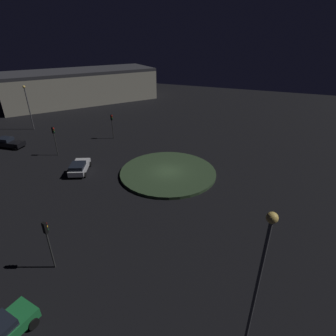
# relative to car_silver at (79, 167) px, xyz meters

# --- Properties ---
(ground_plane) EXTENTS (119.35, 119.35, 0.00)m
(ground_plane) POSITION_rel_car_silver_xyz_m (-3.80, 10.56, -0.77)
(ground_plane) COLOR black
(roundabout_island) EXTENTS (12.02, 12.02, 0.35)m
(roundabout_island) POSITION_rel_car_silver_xyz_m (-3.80, 10.56, -0.59)
(roundabout_island) COLOR #2D4228
(roundabout_island) RESTS_ON ground_plane
(car_silver) EXTENTS (4.60, 3.43, 1.46)m
(car_silver) POSITION_rel_car_silver_xyz_m (0.00, 0.00, 0.00)
(car_silver) COLOR silver
(car_silver) RESTS_ON ground_plane
(car_black) EXTENTS (2.43, 4.35, 1.48)m
(car_black) POSITION_rel_car_silver_xyz_m (-2.96, -15.38, -0.01)
(car_black) COLOR black
(car_black) RESTS_ON ground_plane
(traffic_light_south) EXTENTS (0.31, 0.36, 4.25)m
(traffic_light_south) POSITION_rel_car_silver_xyz_m (-3.26, -6.35, 2.26)
(traffic_light_south) COLOR #2D2D2D
(traffic_light_south) RESTS_ON ground_plane
(traffic_light_southwest) EXTENTS (0.37, 0.40, 4.08)m
(traffic_light_southwest) POSITION_rel_car_silver_xyz_m (-12.04, -2.45, 2.14)
(traffic_light_southwest) COLOR #2D2D2D
(traffic_light_southwest) RESTS_ON ground_plane
(traffic_light_east) EXTENTS (0.37, 0.33, 4.25)m
(traffic_light_east) POSITION_rel_car_silver_xyz_m (13.33, 8.01, 2.26)
(traffic_light_east) COLOR #2D2D2D
(traffic_light_east) RESTS_ON ground_plane
(streetlamp_south) EXTENTS (0.46, 0.46, 7.81)m
(streetlamp_south) POSITION_rel_car_silver_xyz_m (-10.83, -18.61, 4.07)
(streetlamp_south) COLOR #4C4C51
(streetlamp_south) RESTS_ON ground_plane
(streetlamp_northeast) EXTENTS (0.53, 0.53, 9.14)m
(streetlamp_northeast) POSITION_rel_car_silver_xyz_m (13.66, 22.18, 5.16)
(streetlamp_northeast) COLOR #4C4C51
(streetlamp_northeast) RESTS_ON ground_plane
(store_building) EXTENTS (36.02, 32.26, 7.66)m
(store_building) POSITION_rel_car_silver_xyz_m (-32.21, -23.81, 3.07)
(store_building) COLOR #ADA893
(store_building) RESTS_ON ground_plane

